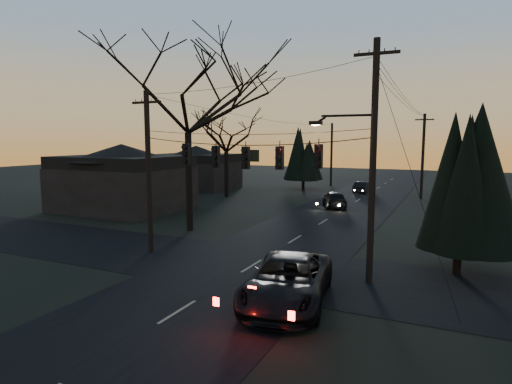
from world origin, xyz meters
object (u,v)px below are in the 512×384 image
at_px(bare_tree_left, 187,92).
at_px(utility_pole_far_r, 421,199).
at_px(utility_pole_right, 369,283).
at_px(sedan_oncoming_b, 362,187).
at_px(evergreen_right, 462,182).
at_px(suv_near, 288,281).
at_px(sedan_oncoming_a, 335,199).
at_px(utility_pole_far_l, 331,186).
at_px(utility_pole_left, 151,252).

bearing_deg(bare_tree_left, utility_pole_far_r, 60.54).
xyz_separation_m(utility_pole_right, utility_pole_far_r, (0.00, 28.00, 0.00)).
relative_size(bare_tree_left, sedan_oncoming_b, 3.35).
relative_size(utility_pole_far_r, evergreen_right, 1.19).
xyz_separation_m(suv_near, sedan_oncoming_a, (-4.16, 22.36, -0.10)).
bearing_deg(bare_tree_left, utility_pole_right, -23.39).
height_order(utility_pole_far_l, bare_tree_left, bare_tree_left).
distance_m(suv_near, sedan_oncoming_b, 33.84).
height_order(utility_pole_right, utility_pole_far_l, utility_pole_right).
relative_size(utility_pole_left, utility_pole_far_r, 1.00).
distance_m(utility_pole_far_r, utility_pole_far_l, 14.01).
distance_m(suv_near, sedan_oncoming_a, 22.74).
bearing_deg(utility_pole_right, evergreen_right, 39.61).
distance_m(utility_pole_far_l, sedan_oncoming_b, 7.95).
bearing_deg(sedan_oncoming_a, utility_pole_far_r, -147.60).
bearing_deg(utility_pole_far_l, suv_near, -76.91).
bearing_deg(utility_pole_left, bare_tree_left, 102.41).
bearing_deg(sedan_oncoming_b, sedan_oncoming_a, 89.16).
relative_size(utility_pole_right, bare_tree_left, 0.78).
bearing_deg(utility_pole_right, suv_near, -122.71).
xyz_separation_m(utility_pole_far_r, suv_near, (-2.30, -31.58, 0.84)).
bearing_deg(evergreen_right, suv_near, -131.64).
bearing_deg(utility_pole_far_l, bare_tree_left, -92.27).
relative_size(utility_pole_far_r, suv_near, 1.41).
height_order(utility_pole_left, suv_near, utility_pole_left).
bearing_deg(utility_pole_far_l, utility_pole_far_r, -34.82).
bearing_deg(utility_pole_far_r, utility_pole_far_l, 145.18).
relative_size(utility_pole_far_l, evergreen_right, 1.12).
relative_size(evergreen_right, suv_near, 1.18).
relative_size(evergreen_right, sedan_oncoming_b, 1.87).
distance_m(evergreen_right, suv_near, 9.13).
height_order(utility_pole_left, sedan_oncoming_a, utility_pole_left).
xyz_separation_m(utility_pole_left, bare_tree_left, (-1.21, 5.50, 8.99)).
xyz_separation_m(utility_pole_right, utility_pole_far_l, (-11.50, 36.00, 0.00)).
bearing_deg(suv_near, utility_pole_far_l, 93.09).
relative_size(utility_pole_far_r, sedan_oncoming_a, 1.95).
relative_size(utility_pole_far_l, bare_tree_left, 0.62).
xyz_separation_m(utility_pole_right, bare_tree_left, (-12.71, 5.50, 8.99)).
distance_m(utility_pole_right, utility_pole_far_r, 28.00).
height_order(bare_tree_left, sedan_oncoming_a, bare_tree_left).
distance_m(utility_pole_far_r, evergreen_right, 25.79).
height_order(utility_pole_far_r, sedan_oncoming_a, utility_pole_far_r).
xyz_separation_m(utility_pole_far_l, sedan_oncoming_b, (5.20, -5.98, 0.63)).
bearing_deg(utility_pole_left, utility_pole_far_l, 90.00).
height_order(utility_pole_far_l, sedan_oncoming_b, utility_pole_far_l).
bearing_deg(utility_pole_left, sedan_oncoming_b, 80.17).
xyz_separation_m(utility_pole_left, utility_pole_far_l, (0.00, 36.00, 0.00)).
bearing_deg(evergreen_right, sedan_oncoming_b, 109.50).
height_order(utility_pole_right, suv_near, utility_pole_right).
distance_m(utility_pole_left, utility_pole_far_l, 36.00).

